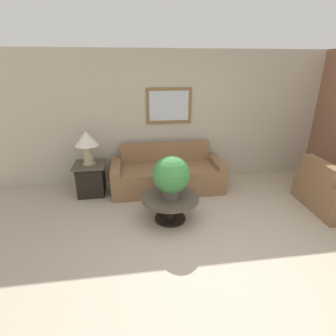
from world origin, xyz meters
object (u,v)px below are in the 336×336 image
Objects in this scene: armchair at (333,192)px; coffee_table at (170,203)px; side_table at (91,179)px; potted_plant_on_table at (172,176)px; couch_main at (167,175)px; table_lamp at (87,142)px.

armchair is 1.34× the size of coffee_table.
coffee_table is at bearing -39.70° from side_table.
potted_plant_on_table is (0.02, 0.01, 0.46)m from coffee_table.
couch_main is at bearing 83.95° from coffee_table.
couch_main is 3.29× the size of potted_plant_on_table.
coffee_table is (-2.80, 0.04, 0.00)m from armchair.
table_lamp is (-1.46, -0.01, 0.74)m from couch_main.
potted_plant_on_table reaches higher than side_table.
potted_plant_on_table reaches higher than armchair.
table_lamp is 0.94× the size of potted_plant_on_table.
armchair is 2.81m from potted_plant_on_table.
side_table is 0.72m from table_lamp.
table_lamp is at bearing 140.30° from coffee_table.
coffee_table is at bearing -165.92° from potted_plant_on_table.
potted_plant_on_table is at bearing 14.08° from coffee_table.
side_table is (-1.46, -0.01, 0.02)m from couch_main.
couch_main is 1.13m from coffee_table.
coffee_table is 1.37× the size of potted_plant_on_table.
potted_plant_on_table reaches higher than coffee_table.
table_lamp is 1.78m from potted_plant_on_table.
potted_plant_on_table is at bearing 92.40° from armchair.
table_lamp reaches higher than coffee_table.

